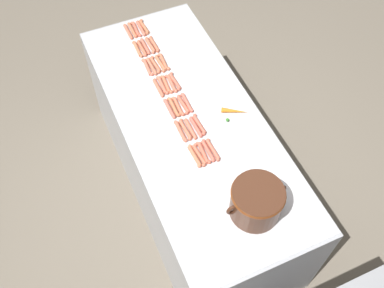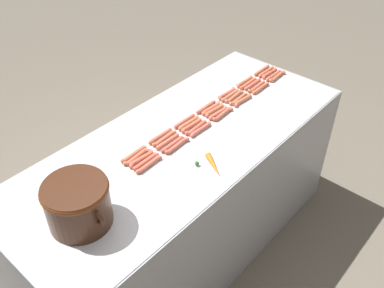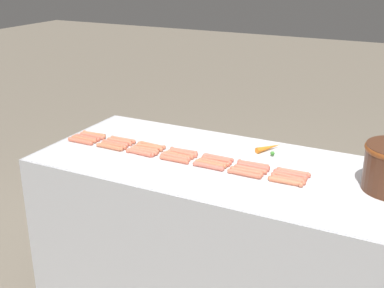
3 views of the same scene
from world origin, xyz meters
name	(u,v)px [view 3 (image 3 of 3)]	position (x,y,z in m)	size (l,w,h in m)	color
griddle_counter	(234,244)	(0.00, 0.00, 0.45)	(0.84, 2.06, 0.90)	#ADAFB5
hot_dog_0	(94,134)	(-0.03, -0.89, 0.91)	(0.03, 0.17, 0.02)	#CB704C
hot_dog_1	(123,140)	(-0.03, -0.70, 0.91)	(0.03, 0.17, 0.02)	#D66C4E
hot_dog_2	(152,145)	(-0.03, -0.51, 0.91)	(0.03, 0.17, 0.02)	#CF6D4D
hot_dog_3	(184,151)	(-0.03, -0.31, 0.91)	(0.03, 0.17, 0.02)	#CD6650
hot_dog_4	(218,158)	(-0.03, -0.12, 0.91)	(0.03, 0.17, 0.02)	#D76754
hot_dog_5	(254,165)	(-0.03, 0.08, 0.91)	(0.03, 0.17, 0.02)	#D26450
hot_dog_6	(293,172)	(-0.02, 0.28, 0.91)	(0.03, 0.17, 0.02)	#D56951
hot_dog_7	(92,136)	(0.00, -0.89, 0.91)	(0.02, 0.17, 0.02)	#CB6A53
hot_dog_8	(120,142)	(0.00, -0.70, 0.91)	(0.03, 0.17, 0.02)	#CE7054
hot_dog_9	(150,147)	(0.00, -0.50, 0.91)	(0.03, 0.17, 0.02)	#CE724F
hot_dog_10	(182,153)	(0.00, -0.31, 0.91)	(0.03, 0.17, 0.02)	#D56C53
hot_dog_11	(217,160)	(0.00, -0.11, 0.91)	(0.03, 0.17, 0.02)	#D6654E
hot_dog_12	(253,167)	(0.00, 0.08, 0.91)	(0.03, 0.17, 0.02)	#D16453
hot_dog_13	(290,174)	(0.01, 0.27, 0.91)	(0.03, 0.17, 0.02)	#D76450
hot_dog_14	(87,138)	(0.04, -0.90, 0.91)	(0.03, 0.17, 0.02)	#D66751
hot_dog_15	(115,143)	(0.04, -0.70, 0.91)	(0.03, 0.17, 0.02)	#D26952
hot_dog_16	(146,149)	(0.04, -0.51, 0.91)	(0.03, 0.17, 0.02)	#CC6E50
hot_dog_17	(178,155)	(0.04, -0.31, 0.91)	(0.03, 0.17, 0.02)	#D26F4E
hot_dog_18	(214,162)	(0.04, -0.11, 0.91)	(0.03, 0.17, 0.02)	#D26B4F
hot_dog_19	(251,169)	(0.04, 0.08, 0.91)	(0.02, 0.17, 0.02)	#D76D53
hot_dog_20	(289,177)	(0.04, 0.27, 0.91)	(0.03, 0.17, 0.02)	#D7664E
hot_dog_21	(84,139)	(0.06, -0.90, 0.91)	(0.02, 0.17, 0.02)	#CB6E4C
hot_dog_22	(114,145)	(0.06, -0.69, 0.91)	(0.03, 0.17, 0.02)	#D56A4C
hot_dog_23	(144,151)	(0.06, -0.50, 0.91)	(0.03, 0.17, 0.02)	#CA7054
hot_dog_24	(175,157)	(0.06, -0.31, 0.91)	(0.03, 0.17, 0.02)	#D66D54
hot_dog_25	(211,164)	(0.06, -0.12, 0.91)	(0.03, 0.17, 0.02)	#CC714D
hot_dog_26	(247,171)	(0.07, 0.08, 0.91)	(0.03, 0.17, 0.02)	#D26E51
hot_dog_27	(288,179)	(0.06, 0.28, 0.91)	(0.03, 0.17, 0.02)	#CC674C
hot_dog_28	(80,141)	(0.10, -0.89, 0.91)	(0.02, 0.17, 0.02)	#D3684F
hot_dog_29	(110,147)	(0.10, -0.70, 0.91)	(0.03, 0.17, 0.02)	#CC704D
hot_dog_30	(140,153)	(0.09, -0.51, 0.91)	(0.03, 0.17, 0.02)	#D86B53
hot_dog_31	(174,159)	(0.09, -0.30, 0.91)	(0.03, 0.17, 0.02)	#D3684D
hot_dog_32	(208,166)	(0.09, -0.11, 0.91)	(0.03, 0.17, 0.02)	#C96554
hot_dog_33	(245,174)	(0.10, 0.08, 0.91)	(0.03, 0.17, 0.02)	#CB684E
hot_dog_34	(285,181)	(0.09, 0.27, 0.91)	(0.03, 0.17, 0.02)	#D3714F
carrot	(269,148)	(-0.27, 0.07, 0.91)	(0.17, 0.11, 0.03)	orange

